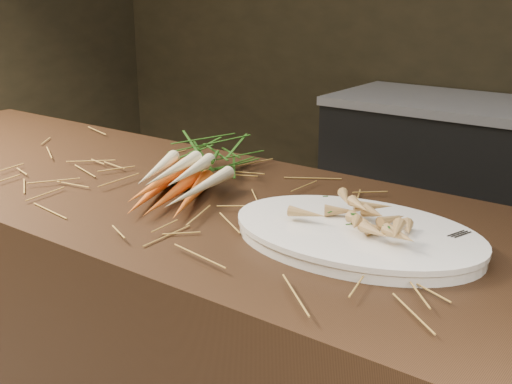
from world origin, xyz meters
The scene contains 6 objects.
main_counter centered at (0.00, 0.30, 0.45)m, with size 2.40×0.70×0.90m, color black.
straw_bedding centered at (0.00, 0.30, 0.91)m, with size 1.40×0.60×0.02m, color olive, non-canonical shape.
root_veg_bunch centered at (-0.03, 0.38, 0.95)m, with size 0.33×0.52×0.10m.
serving_platter centered at (0.45, 0.28, 0.91)m, with size 0.46×0.31×0.02m, color white, non-canonical shape.
roasted_veg_heap centered at (0.45, 0.28, 0.95)m, with size 0.23×0.16×0.05m, color #A37841, non-canonical shape.
serving_fork centered at (0.62, 0.27, 0.93)m, with size 0.02×0.18×0.00m, color silver.
Camera 1 is at (0.95, -0.69, 1.35)m, focal length 45.00 mm.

